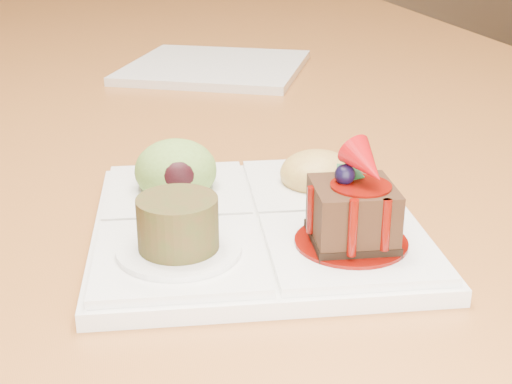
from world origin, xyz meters
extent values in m
cube|color=#995327|center=(0.00, 0.00, 0.73)|extent=(1.00, 1.80, 0.04)
cylinder|color=#995327|center=(-0.44, 0.84, 0.35)|extent=(0.06, 0.06, 0.71)
cylinder|color=#995327|center=(0.44, 0.84, 0.35)|extent=(0.06, 0.06, 0.71)
cylinder|color=#321A10|center=(0.54, 0.06, 0.19)|extent=(0.03, 0.03, 0.38)
cube|color=silver|center=(-0.09, -0.67, 0.76)|extent=(0.26, 0.26, 0.01)
cube|color=silver|center=(-0.04, -0.73, 0.77)|extent=(0.12, 0.12, 0.01)
cube|color=silver|center=(-0.15, -0.72, 0.77)|extent=(0.12, 0.12, 0.01)
cube|color=silver|center=(-0.14, -0.61, 0.77)|extent=(0.12, 0.12, 0.01)
cube|color=silver|center=(-0.03, -0.62, 0.77)|extent=(0.12, 0.12, 0.01)
cylinder|color=#580703|center=(-0.04, -0.73, 0.77)|extent=(0.08, 0.08, 0.00)
cube|color=black|center=(-0.04, -0.73, 0.77)|extent=(0.06, 0.06, 0.01)
cube|color=#311F0D|center=(-0.04, -0.73, 0.79)|extent=(0.06, 0.06, 0.04)
cylinder|color=#580703|center=(-0.04, -0.73, 0.81)|extent=(0.04, 0.04, 0.00)
sphere|color=black|center=(-0.04, -0.73, 0.82)|extent=(0.01, 0.01, 0.01)
cone|color=#98090C|center=(-0.03, -0.74, 0.83)|extent=(0.04, 0.04, 0.04)
cube|color=#0F3F17|center=(-0.03, -0.72, 0.82)|extent=(0.01, 0.02, 0.01)
cube|color=#0F3F17|center=(-0.04, -0.72, 0.82)|extent=(0.01, 0.02, 0.01)
cylinder|color=#580703|center=(-0.05, -0.76, 0.79)|extent=(0.01, 0.01, 0.04)
cylinder|color=#580703|center=(-0.02, -0.76, 0.79)|extent=(0.01, 0.01, 0.04)
cylinder|color=#580703|center=(-0.06, -0.73, 0.79)|extent=(0.01, 0.01, 0.03)
cylinder|color=silver|center=(-0.15, -0.72, 0.77)|extent=(0.08, 0.08, 0.00)
cylinder|color=#442813|center=(-0.15, -0.72, 0.79)|extent=(0.05, 0.05, 0.04)
cylinder|color=#471D0F|center=(-0.15, -0.72, 0.80)|extent=(0.04, 0.04, 0.00)
ellipsoid|color=olive|center=(-0.14, -0.61, 0.78)|extent=(0.07, 0.07, 0.05)
ellipsoid|color=black|center=(-0.14, -0.63, 0.78)|extent=(0.03, 0.02, 0.03)
ellipsoid|color=#B89842|center=(-0.03, -0.62, 0.77)|extent=(0.06, 0.06, 0.04)
cube|color=#E05710|center=(-0.02, -0.61, 0.78)|extent=(0.02, 0.02, 0.02)
cube|color=#397A1A|center=(-0.02, -0.60, 0.78)|extent=(0.02, 0.02, 0.02)
cube|color=#E05710|center=(-0.03, -0.60, 0.78)|extent=(0.02, 0.02, 0.01)
cube|color=#397A1A|center=(-0.04, -0.62, 0.78)|extent=(0.02, 0.02, 0.01)
cube|color=#E05710|center=(-0.04, -0.63, 0.78)|extent=(0.02, 0.02, 0.02)
cube|color=#397A1A|center=(-0.03, -0.63, 0.78)|extent=(0.02, 0.02, 0.01)
cube|color=#E05710|center=(-0.02, -0.62, 0.78)|extent=(0.02, 0.02, 0.01)
cube|color=silver|center=(-0.04, -0.11, 0.76)|extent=(0.33, 0.33, 0.01)
camera|label=1|loc=(-0.19, -1.15, 0.99)|focal=50.00mm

